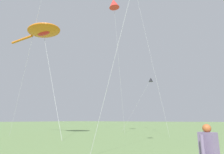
{
  "coord_description": "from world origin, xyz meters",
  "views": [
    {
      "loc": [
        -8.99,
        2.34,
        1.51
      ],
      "look_at": [
        2.51,
        9.68,
        4.64
      ],
      "focal_mm": 30.02,
      "sensor_mm": 36.0,
      "label": 1
    }
  ],
  "objects_px": {
    "big_show_kite": "(43,31)",
    "person_grey_haired_man": "(209,152)",
    "small_kite_tiny_distant": "(151,80)",
    "small_kite_box_yellow": "(114,4)"
  },
  "relations": [
    {
      "from": "big_show_kite",
      "to": "small_kite_box_yellow",
      "type": "bearing_deg",
      "value": 47.52
    },
    {
      "from": "person_grey_haired_man",
      "to": "small_kite_tiny_distant",
      "type": "distance_m",
      "value": 21.0
    },
    {
      "from": "small_kite_tiny_distant",
      "to": "big_show_kite",
      "type": "bearing_deg",
      "value": -177.45
    },
    {
      "from": "person_grey_haired_man",
      "to": "big_show_kite",
      "type": "bearing_deg",
      "value": 3.39
    },
    {
      "from": "big_show_kite",
      "to": "small_kite_tiny_distant",
      "type": "relative_size",
      "value": 1.58
    },
    {
      "from": "small_kite_tiny_distant",
      "to": "small_kite_box_yellow",
      "type": "bearing_deg",
      "value": -164.88
    },
    {
      "from": "big_show_kite",
      "to": "small_kite_tiny_distant",
      "type": "height_order",
      "value": "big_show_kite"
    },
    {
      "from": "big_show_kite",
      "to": "person_grey_haired_man",
      "type": "distance_m",
      "value": 19.45
    },
    {
      "from": "big_show_kite",
      "to": "person_grey_haired_man",
      "type": "bearing_deg",
      "value": -24.18
    },
    {
      "from": "person_grey_haired_man",
      "to": "small_kite_box_yellow",
      "type": "relative_size",
      "value": 0.09
    }
  ]
}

